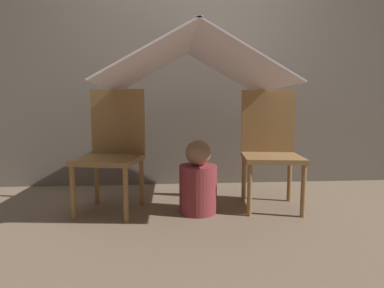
# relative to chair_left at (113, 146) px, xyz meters

# --- Properties ---
(ground_plane) EXTENTS (8.80, 8.80, 0.00)m
(ground_plane) POSITION_rel_chair_left_xyz_m (0.61, -0.17, -0.50)
(ground_plane) COLOR #7A6651
(wall_back) EXTENTS (7.00, 0.05, 2.50)m
(wall_back) POSITION_rel_chair_left_xyz_m (0.61, 0.77, 0.75)
(wall_back) COLOR #6B6056
(wall_back) RESTS_ON ground_plane
(chair_left) EXTENTS (0.52, 0.52, 0.94)m
(chair_left) POSITION_rel_chair_left_xyz_m (0.00, 0.00, 0.00)
(chair_left) COLOR olive
(chair_left) RESTS_ON ground_plane
(chair_right) EXTENTS (0.50, 0.50, 0.94)m
(chair_right) POSITION_rel_chair_left_xyz_m (1.25, 0.00, 0.00)
(chair_right) COLOR olive
(chair_right) RESTS_ON ground_plane
(sheet_canopy) EXTENTS (1.26, 1.10, 0.36)m
(sheet_canopy) POSITION_rel_chair_left_xyz_m (0.61, -0.09, 0.62)
(sheet_canopy) COLOR silver
(person_front) EXTENTS (0.28, 0.28, 0.55)m
(person_front) POSITION_rel_chair_left_xyz_m (0.65, -0.15, -0.26)
(person_front) COLOR maroon
(person_front) RESTS_ON ground_plane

